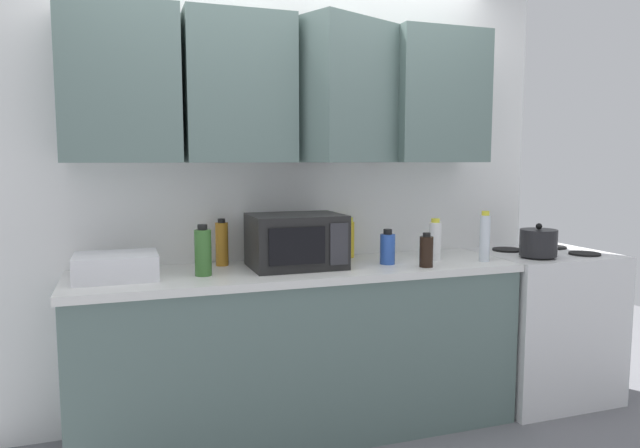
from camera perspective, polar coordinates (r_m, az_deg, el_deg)
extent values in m
cube|color=white|center=(3.32, -3.63, 3.52)|extent=(3.21, 0.06, 2.60)
cube|color=slate|center=(3.03, -19.14, 12.87)|extent=(0.55, 0.33, 0.75)
cube|color=slate|center=(3.09, -8.07, 13.03)|extent=(0.55, 0.33, 0.75)
cube|color=slate|center=(3.21, 2.51, 12.82)|extent=(0.64, 0.53, 0.75)
cube|color=slate|center=(3.50, 11.31, 12.17)|extent=(0.55, 0.33, 0.75)
cube|color=slate|center=(3.17, -1.90, -12.69)|extent=(2.31, 0.60, 0.86)
cube|color=white|center=(3.05, -1.93, -4.67)|extent=(2.34, 0.63, 0.04)
cube|color=silver|center=(3.87, 21.08, -9.24)|extent=(0.76, 0.64, 0.90)
cylinder|color=black|center=(3.57, 20.71, -3.05)|extent=(0.18, 0.18, 0.01)
cylinder|color=black|center=(3.79, 24.68, -2.68)|extent=(0.18, 0.18, 0.01)
cylinder|color=black|center=(3.78, 18.01, -2.43)|extent=(0.18, 0.18, 0.01)
cylinder|color=black|center=(4.00, 21.92, -2.13)|extent=(0.18, 0.18, 0.01)
cylinder|color=black|center=(3.56, 20.77, -1.73)|extent=(0.21, 0.21, 0.15)
sphere|color=black|center=(3.54, 20.83, -0.22)|extent=(0.04, 0.04, 0.04)
cube|color=black|center=(3.03, -2.40, -1.67)|extent=(0.48, 0.36, 0.28)
cube|color=black|center=(2.84, -2.26, -2.20)|extent=(0.29, 0.01, 0.18)
cube|color=#2D2D33|center=(2.92, 1.90, -1.99)|extent=(0.10, 0.01, 0.21)
cube|color=silver|center=(2.91, -19.49, -3.97)|extent=(0.38, 0.30, 0.12)
cylinder|color=gold|center=(3.35, 2.84, -1.56)|extent=(0.07, 0.07, 0.21)
cylinder|color=yellow|center=(3.33, 2.85, 0.42)|extent=(0.05, 0.05, 0.03)
cylinder|color=#386B2D|center=(2.87, -11.48, -2.80)|extent=(0.08, 0.08, 0.23)
cylinder|color=black|center=(2.85, -11.54, -0.31)|extent=(0.05, 0.05, 0.03)
cylinder|color=white|center=(3.31, 11.29, -1.69)|extent=(0.07, 0.07, 0.21)
cylinder|color=yellow|center=(3.30, 11.34, 0.34)|extent=(0.05, 0.05, 0.02)
cylinder|color=#2D56B7|center=(3.15, 6.69, -2.48)|extent=(0.08, 0.08, 0.16)
cylinder|color=black|center=(3.14, 6.71, -0.76)|extent=(0.05, 0.05, 0.03)
cylinder|color=silver|center=(3.33, 15.97, -1.38)|extent=(0.06, 0.06, 0.26)
cylinder|color=yellow|center=(3.32, 16.04, 1.04)|extent=(0.04, 0.04, 0.02)
cylinder|color=black|center=(3.09, 10.46, -2.72)|extent=(0.07, 0.07, 0.16)
cylinder|color=black|center=(3.08, 10.49, -1.04)|extent=(0.04, 0.04, 0.02)
cylinder|color=#AD701E|center=(3.12, -9.67, -1.98)|extent=(0.07, 0.07, 0.23)
cylinder|color=black|center=(3.11, -9.72, 0.32)|extent=(0.04, 0.04, 0.02)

